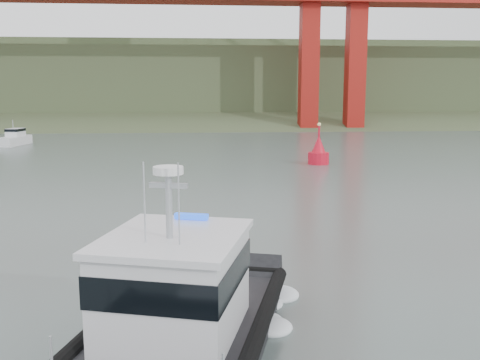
{
  "coord_description": "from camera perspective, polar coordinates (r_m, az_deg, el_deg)",
  "views": [
    {
      "loc": [
        -0.92,
        -15.68,
        6.7
      ],
      "look_at": [
        1.13,
        9.93,
        2.4
      ],
      "focal_mm": 40.0,
      "sensor_mm": 36.0,
      "label": 1
    }
  ],
  "objects": [
    {
      "name": "patrol_boat",
      "position": [
        13.02,
        -7.36,
        -15.06
      ],
      "size": [
        6.68,
        11.4,
        5.21
      ],
      "rotation": [
        0.0,
        0.0,
        -0.28
      ],
      "color": "black",
      "rests_on": "ground"
    },
    {
      "name": "motorboat",
      "position": [
        72.52,
        -22.92,
        4.1
      ],
      "size": [
        2.84,
        6.09,
        3.22
      ],
      "rotation": [
        0.0,
        0.0,
        -0.16
      ],
      "color": "silver",
      "rests_on": "ground"
    },
    {
      "name": "nav_buoy",
      "position": [
        49.83,
        8.38,
        2.91
      ],
      "size": [
        1.94,
        1.94,
        4.04
      ],
      "color": "red",
      "rests_on": "ground"
    },
    {
      "name": "headlands",
      "position": [
        141.18,
        -4.28,
        9.62
      ],
      "size": [
        500.0,
        105.36,
        27.12
      ],
      "color": "#324225",
      "rests_on": "ground"
    },
    {
      "name": "ground",
      "position": [
        17.08,
        -1.16,
        -13.61
      ],
      "size": [
        400.0,
        400.0,
        0.0
      ],
      "primitive_type": "plane",
      "color": "#52625D",
      "rests_on": "ground"
    }
  ]
}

